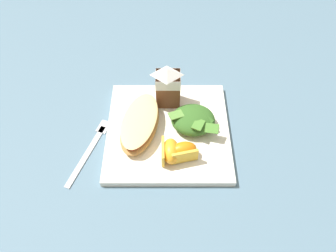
{
  "coord_description": "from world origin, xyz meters",
  "views": [
    {
      "loc": [
        -0.0,
        -0.46,
        0.62
      ],
      "look_at": [
        0.0,
        0.0,
        0.03
      ],
      "focal_mm": 34.98,
      "sensor_mm": 36.0,
      "label": 1
    }
  ],
  "objects_px": {
    "green_salad_pile": "(193,120)",
    "metal_fork": "(92,146)",
    "cheesy_pizza_bread": "(140,122)",
    "orange_wedge_middle": "(183,151)",
    "white_plate": "(168,131)",
    "orange_wedge_front": "(170,151)",
    "milk_carton": "(167,85)"
  },
  "relations": [
    {
      "from": "white_plate",
      "to": "orange_wedge_middle",
      "type": "relative_size",
      "value": 4.2
    },
    {
      "from": "green_salad_pile",
      "to": "metal_fork",
      "type": "xyz_separation_m",
      "value": [
        -0.23,
        -0.05,
        -0.03
      ]
    },
    {
      "from": "green_salad_pile",
      "to": "metal_fork",
      "type": "height_order",
      "value": "green_salad_pile"
    },
    {
      "from": "green_salad_pile",
      "to": "orange_wedge_middle",
      "type": "height_order",
      "value": "same"
    },
    {
      "from": "cheesy_pizza_bread",
      "to": "orange_wedge_front",
      "type": "height_order",
      "value": "orange_wedge_front"
    },
    {
      "from": "white_plate",
      "to": "green_salad_pile",
      "type": "xyz_separation_m",
      "value": [
        0.06,
        0.01,
        0.03
      ]
    },
    {
      "from": "white_plate",
      "to": "milk_carton",
      "type": "relative_size",
      "value": 2.55
    },
    {
      "from": "milk_carton",
      "to": "orange_wedge_middle",
      "type": "xyz_separation_m",
      "value": [
        0.03,
        -0.16,
        -0.04
      ]
    },
    {
      "from": "orange_wedge_middle",
      "to": "green_salad_pile",
      "type": "bearing_deg",
      "value": 73.51
    },
    {
      "from": "white_plate",
      "to": "metal_fork",
      "type": "height_order",
      "value": "white_plate"
    },
    {
      "from": "cheesy_pizza_bread",
      "to": "metal_fork",
      "type": "bearing_deg",
      "value": -157.98
    },
    {
      "from": "white_plate",
      "to": "orange_wedge_middle",
      "type": "xyz_separation_m",
      "value": [
        0.03,
        -0.08,
        0.03
      ]
    },
    {
      "from": "cheesy_pizza_bread",
      "to": "green_salad_pile",
      "type": "xyz_separation_m",
      "value": [
        0.12,
        0.01,
        0.0
      ]
    },
    {
      "from": "green_salad_pile",
      "to": "metal_fork",
      "type": "bearing_deg",
      "value": -167.7
    },
    {
      "from": "orange_wedge_front",
      "to": "milk_carton",
      "type": "bearing_deg",
      "value": 92.29
    },
    {
      "from": "green_salad_pile",
      "to": "orange_wedge_front",
      "type": "bearing_deg",
      "value": -122.09
    },
    {
      "from": "milk_carton",
      "to": "orange_wedge_front",
      "type": "distance_m",
      "value": 0.16
    },
    {
      "from": "white_plate",
      "to": "cheesy_pizza_bread",
      "type": "distance_m",
      "value": 0.07
    },
    {
      "from": "orange_wedge_middle",
      "to": "cheesy_pizza_bread",
      "type": "bearing_deg",
      "value": 140.28
    },
    {
      "from": "white_plate",
      "to": "milk_carton",
      "type": "distance_m",
      "value": 0.11
    },
    {
      "from": "cheesy_pizza_bread",
      "to": "metal_fork",
      "type": "distance_m",
      "value": 0.12
    },
    {
      "from": "white_plate",
      "to": "orange_wedge_front",
      "type": "relative_size",
      "value": 4.65
    },
    {
      "from": "orange_wedge_front",
      "to": "orange_wedge_middle",
      "type": "distance_m",
      "value": 0.03
    },
    {
      "from": "cheesy_pizza_bread",
      "to": "orange_wedge_middle",
      "type": "distance_m",
      "value": 0.12
    },
    {
      "from": "milk_carton",
      "to": "orange_wedge_middle",
      "type": "height_order",
      "value": "milk_carton"
    },
    {
      "from": "white_plate",
      "to": "milk_carton",
      "type": "bearing_deg",
      "value": 91.67
    },
    {
      "from": "orange_wedge_front",
      "to": "metal_fork",
      "type": "height_order",
      "value": "orange_wedge_front"
    },
    {
      "from": "green_salad_pile",
      "to": "orange_wedge_front",
      "type": "relative_size",
      "value": 1.88
    },
    {
      "from": "cheesy_pizza_bread",
      "to": "orange_wedge_front",
      "type": "relative_size",
      "value": 3.03
    },
    {
      "from": "cheesy_pizza_bread",
      "to": "milk_carton",
      "type": "distance_m",
      "value": 0.11
    },
    {
      "from": "green_salad_pile",
      "to": "orange_wedge_front",
      "type": "distance_m",
      "value": 0.1
    },
    {
      "from": "orange_wedge_front",
      "to": "metal_fork",
      "type": "relative_size",
      "value": 0.33
    }
  ]
}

